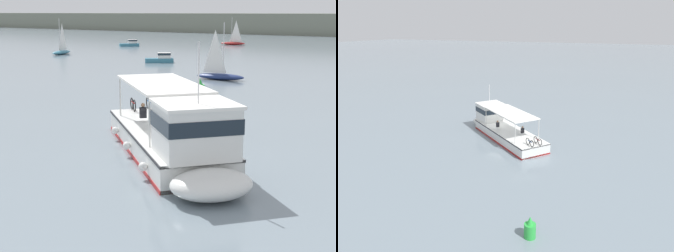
% 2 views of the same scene
% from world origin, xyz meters
% --- Properties ---
extents(ground_plane, '(400.00, 400.00, 0.00)m').
position_xyz_m(ground_plane, '(0.00, 0.00, 0.00)').
color(ground_plane, gray).
extents(ferry_main, '(11.89, 10.31, 5.32)m').
position_xyz_m(ferry_main, '(-0.80, 0.36, 1.01)').
color(ferry_main, white).
rests_on(ferry_main, ground).
extents(channel_buoy, '(0.70, 0.70, 1.40)m').
position_xyz_m(channel_buoy, '(-9.46, 15.84, 0.57)').
color(channel_buoy, green).
rests_on(channel_buoy, ground).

